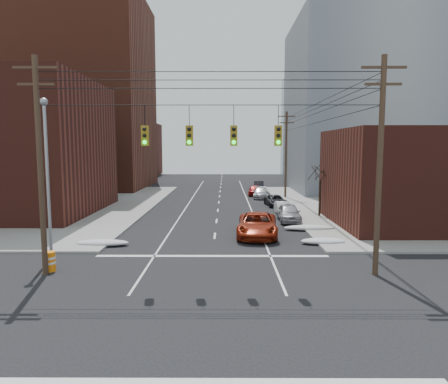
{
  "coord_description": "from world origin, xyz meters",
  "views": [
    {
      "loc": [
        0.79,
        -16.96,
        6.54
      ],
      "look_at": [
        0.68,
        14.45,
        3.0
      ],
      "focal_mm": 32.0,
      "sensor_mm": 36.0,
      "label": 1
    }
  ],
  "objects_px": {
    "parked_car_f": "(259,185)",
    "parked_car_e": "(255,190)",
    "parked_car_b": "(283,208)",
    "lot_car_d": "(52,197)",
    "parked_car_a": "(289,213)",
    "parked_car_d": "(261,193)",
    "lot_car_b": "(79,198)",
    "parked_car_c": "(276,201)",
    "construction_barrel": "(50,261)",
    "red_pickup": "(257,225)",
    "lot_car_a": "(81,201)",
    "lot_car_c": "(30,210)"
  },
  "relations": [
    {
      "from": "parked_car_f",
      "to": "parked_car_a",
      "type": "bearing_deg",
      "value": -85.54
    },
    {
      "from": "red_pickup",
      "to": "parked_car_d",
      "type": "relative_size",
      "value": 1.31
    },
    {
      "from": "parked_car_c",
      "to": "lot_car_d",
      "type": "height_order",
      "value": "lot_car_d"
    },
    {
      "from": "parked_car_f",
      "to": "lot_car_b",
      "type": "distance_m",
      "value": 27.36
    },
    {
      "from": "red_pickup",
      "to": "construction_barrel",
      "type": "bearing_deg",
      "value": -139.02
    },
    {
      "from": "parked_car_b",
      "to": "lot_car_c",
      "type": "xyz_separation_m",
      "value": [
        -23.64,
        -2.28,
        0.19
      ]
    },
    {
      "from": "parked_car_e",
      "to": "parked_car_b",
      "type": "bearing_deg",
      "value": -77.67
    },
    {
      "from": "parked_car_d",
      "to": "construction_barrel",
      "type": "bearing_deg",
      "value": -108.84
    },
    {
      "from": "parked_car_c",
      "to": "construction_barrel",
      "type": "bearing_deg",
      "value": -127.16
    },
    {
      "from": "parked_car_e",
      "to": "construction_barrel",
      "type": "height_order",
      "value": "parked_car_e"
    },
    {
      "from": "parked_car_b",
      "to": "parked_car_e",
      "type": "xyz_separation_m",
      "value": [
        -1.6,
        15.58,
        0.09
      ]
    },
    {
      "from": "parked_car_a",
      "to": "parked_car_c",
      "type": "height_order",
      "value": "parked_car_a"
    },
    {
      "from": "parked_car_b",
      "to": "parked_car_f",
      "type": "height_order",
      "value": "parked_car_f"
    },
    {
      "from": "parked_car_a",
      "to": "lot_car_a",
      "type": "relative_size",
      "value": 0.97
    },
    {
      "from": "parked_car_b",
      "to": "parked_car_f",
      "type": "xyz_separation_m",
      "value": [
        -0.49,
        22.51,
        0.08
      ]
    },
    {
      "from": "parked_car_d",
      "to": "parked_car_f",
      "type": "bearing_deg",
      "value": 92.28
    },
    {
      "from": "lot_car_a",
      "to": "lot_car_d",
      "type": "relative_size",
      "value": 1.26
    },
    {
      "from": "red_pickup",
      "to": "lot_car_d",
      "type": "height_order",
      "value": "red_pickup"
    },
    {
      "from": "parked_car_c",
      "to": "lot_car_b",
      "type": "xyz_separation_m",
      "value": [
        -21.96,
        -0.14,
        0.29
      ]
    },
    {
      "from": "parked_car_f",
      "to": "parked_car_e",
      "type": "bearing_deg",
      "value": -95.69
    },
    {
      "from": "construction_barrel",
      "to": "lot_car_b",
      "type": "bearing_deg",
      "value": 106.7
    },
    {
      "from": "red_pickup",
      "to": "construction_barrel",
      "type": "height_order",
      "value": "red_pickup"
    },
    {
      "from": "parked_car_f",
      "to": "lot_car_c",
      "type": "xyz_separation_m",
      "value": [
        -23.15,
        -24.8,
        0.11
      ]
    },
    {
      "from": "parked_car_c",
      "to": "construction_barrel",
      "type": "xyz_separation_m",
      "value": [
        -14.9,
        -23.69,
        -0.07
      ]
    },
    {
      "from": "parked_car_e",
      "to": "parked_car_a",
      "type": "bearing_deg",
      "value": -78.77
    },
    {
      "from": "lot_car_a",
      "to": "parked_car_d",
      "type": "bearing_deg",
      "value": -67.2
    },
    {
      "from": "parked_car_f",
      "to": "lot_car_a",
      "type": "relative_size",
      "value": 0.88
    },
    {
      "from": "parked_car_e",
      "to": "construction_barrel",
      "type": "relative_size",
      "value": 3.92
    },
    {
      "from": "parked_car_b",
      "to": "lot_car_c",
      "type": "height_order",
      "value": "lot_car_c"
    },
    {
      "from": "parked_car_a",
      "to": "lot_car_c",
      "type": "relative_size",
      "value": 1.02
    },
    {
      "from": "parked_car_f",
      "to": "lot_car_b",
      "type": "height_order",
      "value": "lot_car_b"
    },
    {
      "from": "lot_car_d",
      "to": "lot_car_b",
      "type": "bearing_deg",
      "value": -102.17
    },
    {
      "from": "parked_car_e",
      "to": "parked_car_c",
      "type": "bearing_deg",
      "value": -74.33
    },
    {
      "from": "parked_car_a",
      "to": "parked_car_d",
      "type": "distance_m",
      "value": 16.3
    },
    {
      "from": "lot_car_b",
      "to": "lot_car_c",
      "type": "relative_size",
      "value": 1.21
    },
    {
      "from": "parked_car_a",
      "to": "lot_car_d",
      "type": "xyz_separation_m",
      "value": [
        -25.53,
        10.55,
        0.01
      ]
    },
    {
      "from": "parked_car_d",
      "to": "construction_barrel",
      "type": "height_order",
      "value": "parked_car_d"
    },
    {
      "from": "parked_car_b",
      "to": "lot_car_d",
      "type": "height_order",
      "value": "lot_car_d"
    },
    {
      "from": "red_pickup",
      "to": "lot_car_d",
      "type": "bearing_deg",
      "value": 148.55
    },
    {
      "from": "parked_car_b",
      "to": "parked_car_c",
      "type": "relative_size",
      "value": 0.85
    },
    {
      "from": "parked_car_f",
      "to": "lot_car_d",
      "type": "height_order",
      "value": "lot_car_d"
    },
    {
      "from": "parked_car_b",
      "to": "parked_car_f",
      "type": "bearing_deg",
      "value": 90.12
    },
    {
      "from": "red_pickup",
      "to": "parked_car_a",
      "type": "xyz_separation_m",
      "value": [
        3.26,
        5.9,
        -0.08
      ]
    },
    {
      "from": "parked_car_a",
      "to": "parked_car_d",
      "type": "relative_size",
      "value": 0.98
    },
    {
      "from": "lot_car_a",
      "to": "lot_car_c",
      "type": "xyz_separation_m",
      "value": [
        -2.82,
        -5.34,
        -0.13
      ]
    },
    {
      "from": "parked_car_e",
      "to": "lot_car_a",
      "type": "height_order",
      "value": "lot_car_a"
    },
    {
      "from": "parked_car_b",
      "to": "parked_car_d",
      "type": "height_order",
      "value": "parked_car_d"
    },
    {
      "from": "parked_car_d",
      "to": "parked_car_b",
      "type": "bearing_deg",
      "value": -79.73
    },
    {
      "from": "lot_car_a",
      "to": "lot_car_c",
      "type": "bearing_deg",
      "value": 149.14
    },
    {
      "from": "parked_car_e",
      "to": "lot_car_a",
      "type": "distance_m",
      "value": 22.95
    }
  ]
}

